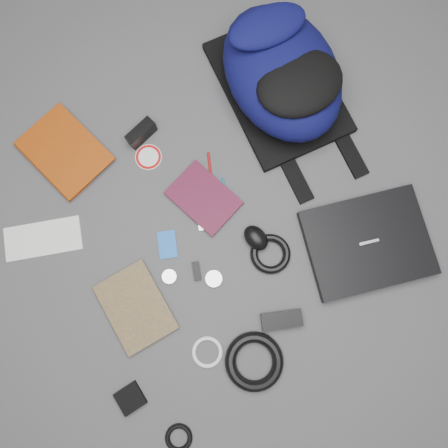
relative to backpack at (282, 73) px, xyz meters
name	(u,v)px	position (x,y,z in m)	size (l,w,h in m)	color
ground	(224,225)	(-0.37, -0.33, -0.11)	(4.00, 4.00, 0.00)	#4F4F51
backpack	(282,73)	(0.00, 0.00, 0.00)	(0.36, 0.53, 0.22)	#070832
laptop	(367,243)	(-0.01, -0.58, -0.09)	(0.37, 0.29, 0.04)	black
textbook_red	(41,173)	(-0.82, 0.09, -0.10)	(0.20, 0.27, 0.03)	#883107
comic_book	(110,322)	(-0.82, -0.43, -0.10)	(0.17, 0.24, 0.02)	#C49C0E
envelope	(43,239)	(-0.90, -0.10, -0.11)	(0.24, 0.11, 0.00)	white
dvd_case	(204,198)	(-0.39, -0.22, -0.10)	(0.15, 0.21, 0.02)	#3D0B1D
compact_camera	(141,133)	(-0.47, 0.06, -0.08)	(0.10, 0.04, 0.06)	black
sticker_disc	(148,157)	(-0.49, -0.01, -0.11)	(0.09, 0.09, 0.00)	white
pen_teal	(226,196)	(-0.32, -0.25, -0.11)	(0.01, 0.01, 0.12)	#0D6A7B
pen_red	(211,174)	(-0.33, -0.16, -0.11)	(0.01, 0.01, 0.15)	#A40D0C
id_badge	(167,245)	(-0.56, -0.30, -0.11)	(0.06, 0.09, 0.00)	blue
usb_black	(197,271)	(-0.52, -0.42, -0.10)	(0.02, 0.06, 0.01)	black
usb_silver	(201,225)	(-0.44, -0.29, -0.11)	(0.02, 0.04, 0.01)	#AEAEB1
mouse	(256,238)	(-0.31, -0.41, -0.09)	(0.06, 0.09, 0.05)	black
headphone_left	(169,277)	(-0.60, -0.39, -0.10)	(0.05, 0.05, 0.01)	silver
headphone_right	(214,279)	(-0.48, -0.46, -0.10)	(0.05, 0.05, 0.01)	#BABABC
cable_coil	(270,254)	(-0.29, -0.48, -0.10)	(0.13, 0.13, 0.02)	black
power_brick	(282,320)	(-0.35, -0.67, -0.10)	(0.12, 0.05, 0.03)	black
power_cord_coil	(254,361)	(-0.49, -0.74, -0.09)	(0.18, 0.18, 0.03)	black
pouch	(130,398)	(-0.86, -0.66, -0.10)	(0.07, 0.07, 0.02)	black
earbud_coil	(179,438)	(-0.78, -0.82, -0.10)	(0.08, 0.08, 0.01)	black
white_cable_coil	(207,352)	(-0.60, -0.65, -0.10)	(0.09, 0.09, 0.01)	white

